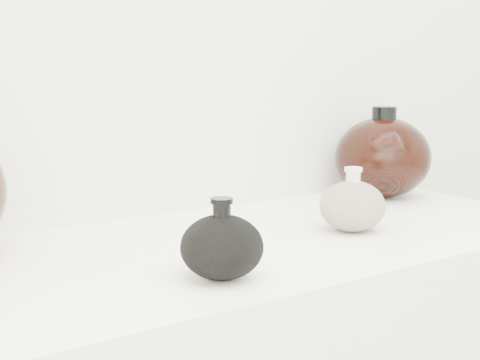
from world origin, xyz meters
TOP-DOWN VIEW (x-y plane):
  - black_gourd_vase at (-0.13, 0.80)m, footprint 0.12×0.12m
  - cream_gourd_vase at (0.19, 0.90)m, footprint 0.12×0.12m
  - right_round_pot at (0.46, 1.09)m, footprint 0.20×0.20m

SIDE VIEW (x-z plane):
  - black_gourd_vase at x=-0.13m, z-range 0.89..1.00m
  - cream_gourd_vase at x=0.19m, z-range 0.89..1.00m
  - right_round_pot at x=0.46m, z-range 0.89..1.08m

